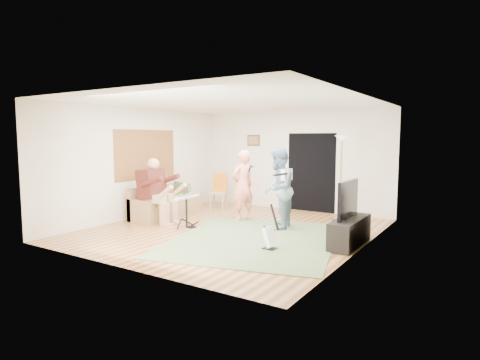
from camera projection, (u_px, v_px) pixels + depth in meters
name	position (u px, v px, depth m)	size (l,w,h in m)	color
floor	(232.00, 230.00, 8.61)	(6.00, 6.00, 0.00)	brown
walls	(232.00, 167.00, 8.47)	(5.50, 6.00, 2.70)	silver
ceiling	(232.00, 103.00, 8.33)	(6.00, 6.00, 0.00)	white
window_blinds	(146.00, 155.00, 10.08)	(2.05, 2.05, 0.00)	#995F2F
doorway	(311.00, 173.00, 10.71)	(2.10, 2.10, 0.00)	black
picture_frame	(253.00, 140.00, 11.59)	(0.42, 0.03, 0.32)	#3F2314
area_rug	(254.00, 239.00, 7.80)	(3.03, 3.68, 0.02)	#52683F
sofa	(164.00, 206.00, 10.08)	(0.78, 1.90, 0.77)	#9B774D
drummer	(158.00, 198.00, 9.27)	(0.98, 0.55, 1.51)	#511D16
drum_kit	(187.00, 213.00, 8.84)	(0.40, 0.72, 0.74)	black
singer	(243.00, 186.00, 9.54)	(0.61, 0.40, 1.68)	#F87F6B
microphone	(250.00, 169.00, 9.39)	(0.06, 0.06, 0.24)	black
guitarist	(278.00, 189.00, 8.62)	(0.86, 0.67, 1.76)	slate
guitar_held	(287.00, 175.00, 8.48)	(0.12, 0.60, 0.26)	white
guitar_spare	(270.00, 237.00, 7.07)	(0.30, 0.27, 0.83)	black
torchiere_lamp	(341.00, 163.00, 9.33)	(0.36, 0.36, 2.03)	black
dining_chair	(219.00, 196.00, 11.22)	(0.52, 0.55, 0.98)	tan
tv_cabinet	(350.00, 232.00, 7.37)	(0.40, 1.40, 0.50)	black
television	(348.00, 199.00, 7.33)	(0.06, 1.00, 0.70)	black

